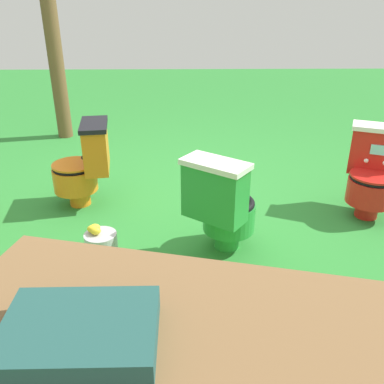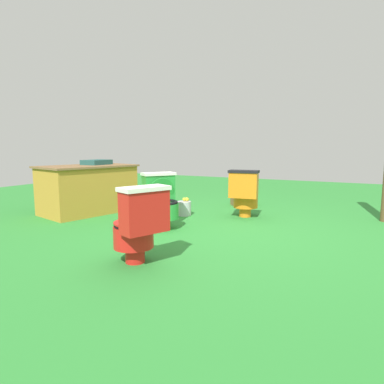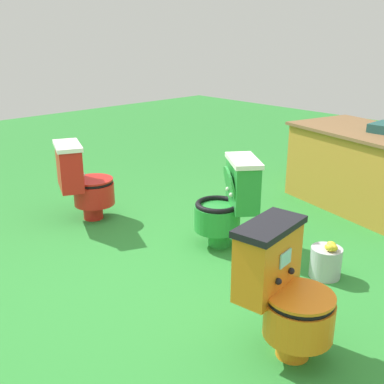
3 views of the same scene
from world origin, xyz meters
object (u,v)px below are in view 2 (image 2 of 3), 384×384
Objects in this scene: toilet_green at (162,200)px; small_crate at (242,198)px; toilet_orange at (245,193)px; lemon_bucket at (184,208)px; vendor_table at (88,189)px; toilet_red at (138,225)px.

toilet_green reaches higher than small_crate.
lemon_bucket is (-0.28, 0.89, -0.25)m from toilet_orange.
vendor_table reaches higher than small_crate.
toilet_green is at bearing 169.06° from small_crate.
toilet_orange is (1.11, -0.77, -0.00)m from toilet_green.
toilet_red is 1.00× the size of toilet_orange.
vendor_table is at bearing 76.30° from toilet_red.
toilet_red is 2.38m from toilet_orange.
toilet_red and toilet_orange have the same top height.
toilet_orange is 0.96m from lemon_bucket.
toilet_green is 1.00× the size of toilet_orange.
small_crate is at bearing 102.87° from toilet_orange.
vendor_table reaches higher than toilet_orange.
toilet_red is 0.45× the size of vendor_table.
small_crate is (2.08, -0.40, -0.23)m from toilet_green.
toilet_green and toilet_orange have the same top height.
small_crate reaches higher than lemon_bucket.
toilet_red is 2.63× the size of lemon_bucket.
toilet_green is 1.35m from toilet_orange.
toilet_red is 2.22m from lemon_bucket.
lemon_bucket is at bearing 40.42° from toilet_red.
toilet_orange is at bearing -72.79° from lemon_bucket.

